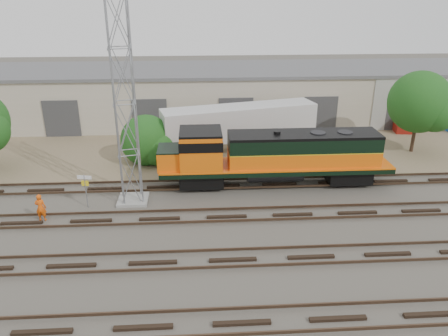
{
  "coord_description": "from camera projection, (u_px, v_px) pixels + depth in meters",
  "views": [
    {
      "loc": [
        -1.62,
        -21.49,
        12.73
      ],
      "look_at": [
        -0.0,
        4.0,
        2.2
      ],
      "focal_mm": 35.0,
      "sensor_mm": 36.0,
      "label": 1
    }
  ],
  "objects": [
    {
      "name": "ground",
      "position": [
        229.0,
        231.0,
        24.78
      ],
      "size": [
        140.0,
        140.0,
        0.0
      ],
      "primitive_type": "plane",
      "color": "#47423A",
      "rests_on": "ground"
    },
    {
      "name": "dirt_strip",
      "position": [
        216.0,
        144.0,
        38.61
      ],
      "size": [
        80.0,
        16.0,
        0.02
      ],
      "primitive_type": "cube",
      "color": "#726047",
      "rests_on": "ground"
    },
    {
      "name": "tracks",
      "position": [
        233.0,
        260.0,
        21.98
      ],
      "size": [
        80.0,
        20.4,
        0.28
      ],
      "color": "black",
      "rests_on": "ground"
    },
    {
      "name": "warehouse",
      "position": [
        213.0,
        94.0,
        44.96
      ],
      "size": [
        58.4,
        10.4,
        5.3
      ],
      "color": "#BEB29E",
      "rests_on": "ground"
    },
    {
      "name": "locomotive",
      "position": [
        272.0,
        156.0,
        29.67
      ],
      "size": [
        15.86,
        2.78,
        3.81
      ],
      "color": "black",
      "rests_on": "tracks"
    },
    {
      "name": "signal_tower",
      "position": [
        125.0,
        107.0,
        25.82
      ],
      "size": [
        1.89,
        1.89,
        12.81
      ],
      "rotation": [
        0.0,
        0.0,
        0.23
      ],
      "color": "gray",
      "rests_on": "ground"
    },
    {
      "name": "sign_post",
      "position": [
        85.0,
        185.0,
        26.83
      ],
      "size": [
        0.9,
        0.2,
        2.2
      ],
      "color": "gray",
      "rests_on": "ground"
    },
    {
      "name": "worker",
      "position": [
        41.0,
        207.0,
        25.55
      ],
      "size": [
        0.62,
        0.41,
        1.7
      ],
      "primitive_type": "imported",
      "rotation": [
        0.0,
        0.0,
        3.13
      ],
      "color": "#EE550D",
      "rests_on": "ground"
    },
    {
      "name": "semi_trailer",
      "position": [
        243.0,
        123.0,
        35.86
      ],
      "size": [
        12.98,
        5.55,
        3.92
      ],
      "rotation": [
        0.0,
        0.0,
        0.24
      ],
      "color": "silver",
      "rests_on": "ground"
    },
    {
      "name": "dumpster_red",
      "position": [
        403.0,
        125.0,
        41.39
      ],
      "size": [
        1.65,
        1.56,
        1.4
      ],
      "primitive_type": "cube",
      "rotation": [
        0.0,
        0.0,
        -0.11
      ],
      "color": "maroon",
      "rests_on": "ground"
    },
    {
      "name": "tree_mid",
      "position": [
        149.0,
        142.0,
        33.89
      ],
      "size": [
        4.22,
        4.02,
        4.02
      ],
      "color": "#382619",
      "rests_on": "ground"
    },
    {
      "name": "tree_east",
      "position": [
        423.0,
        104.0,
        35.05
      ],
      "size": [
        5.25,
        5.0,
        6.75
      ],
      "color": "#382619",
      "rests_on": "ground"
    }
  ]
}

